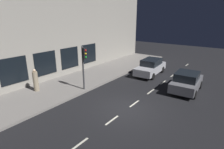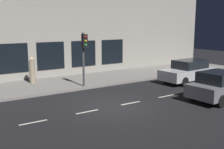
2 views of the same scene
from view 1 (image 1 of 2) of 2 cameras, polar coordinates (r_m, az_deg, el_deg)
name	(u,v)px [view 1 (image 1 of 2)]	position (r m, az deg, el deg)	size (l,w,h in m)	color
ground_plane	(127,109)	(11.96, 4.62, -10.87)	(60.00, 60.00, 0.00)	black
sidewalk	(64,87)	(15.79, -14.99, -3.78)	(4.50, 32.00, 0.15)	gray
building_facade	(40,37)	(16.92, -21.62, 10.91)	(0.65, 32.00, 8.11)	gray
lane_centre_line	(134,104)	(12.72, 7.05, -9.06)	(0.12, 27.20, 0.01)	beige
traffic_light	(84,60)	(13.96, -8.82, 4.40)	(0.48, 0.32, 3.44)	#424244
parked_car_0	(151,67)	(18.96, 12.05, 2.36)	(2.02, 4.57, 1.58)	#B7B7BC
parked_car_2	(187,82)	(15.53, 22.39, -2.11)	(2.06, 3.91, 1.58)	slate
pedestrian_0	(36,81)	(15.23, -22.87, -1.87)	(0.48, 0.48, 1.76)	gray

